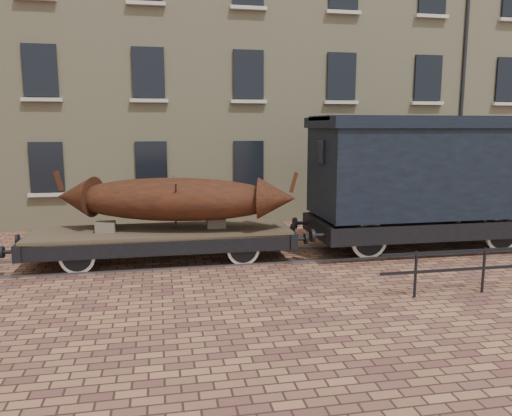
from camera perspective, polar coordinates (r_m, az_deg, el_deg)
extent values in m
plane|color=brown|center=(13.76, -1.29, -5.74)|extent=(90.00, 90.00, 0.00)
cube|color=tan|center=(23.92, 1.83, 17.57)|extent=(40.00, 10.00, 14.00)
cube|color=black|center=(18.49, -22.79, 4.35)|extent=(1.10, 0.12, 1.70)
cube|color=#BCB5A8|center=(18.53, -22.65, 1.41)|extent=(1.30, 0.18, 0.12)
cube|color=black|center=(18.11, -11.86, 4.78)|extent=(1.10, 0.12, 1.70)
cube|color=#BCB5A8|center=(18.15, -11.76, 1.78)|extent=(1.30, 0.18, 0.12)
cube|color=black|center=(18.39, -0.85, 5.05)|extent=(1.10, 0.12, 1.70)
cube|color=#BCB5A8|center=(18.43, -0.81, 2.09)|extent=(1.30, 0.18, 0.12)
cube|color=black|center=(19.32, 9.46, 5.13)|extent=(1.10, 0.12, 1.70)
cube|color=#BCB5A8|center=(19.35, 9.45, 2.31)|extent=(1.30, 0.18, 0.12)
cube|color=black|center=(20.80, 18.57, 5.06)|extent=(1.10, 0.12, 1.70)
cube|color=#BCB5A8|center=(20.83, 18.52, 2.45)|extent=(1.30, 0.18, 0.12)
cube|color=black|center=(22.72, 26.31, 4.91)|extent=(1.10, 0.12, 1.70)
cube|color=#BCB5A8|center=(22.75, 26.23, 2.51)|extent=(1.30, 0.18, 0.12)
cube|color=black|center=(18.53, -23.44, 14.24)|extent=(1.10, 0.12, 1.70)
cube|color=#BCB5A8|center=(18.40, -23.28, 11.32)|extent=(1.30, 0.18, 0.12)
cube|color=black|center=(18.15, -12.21, 14.90)|extent=(1.10, 0.12, 1.70)
cube|color=#BCB5A8|center=(18.02, -12.11, 11.92)|extent=(1.30, 0.18, 0.12)
cube|color=black|center=(18.43, -0.88, 15.02)|extent=(1.10, 0.12, 1.70)
cube|color=#BCB5A8|center=(18.30, -0.84, 12.08)|extent=(1.30, 0.18, 0.12)
cube|color=black|center=(19.35, 9.72, 14.62)|extent=(1.10, 0.12, 1.70)
cube|color=#BCB5A8|center=(19.23, 9.71, 11.82)|extent=(1.30, 0.18, 0.12)
cube|color=black|center=(20.83, 19.04, 13.87)|extent=(1.10, 0.12, 1.70)
cube|color=#BCB5A8|center=(20.72, 18.99, 11.26)|extent=(1.30, 0.18, 0.12)
cube|color=black|center=(22.75, 26.91, 12.96)|extent=(1.10, 0.12, 1.70)
cube|color=#BCB5A8|center=(22.65, 26.82, 10.57)|extent=(1.30, 0.18, 0.12)
cube|color=#BCB5A8|center=(18.45, -12.47, 21.89)|extent=(1.30, 0.18, 0.12)
cube|color=#BCB5A8|center=(18.73, -0.86, 21.90)|extent=(1.30, 0.18, 0.12)
cube|color=#BCB5A8|center=(19.64, 9.98, 21.18)|extent=(1.30, 0.18, 0.12)
cube|color=#BCB5A8|center=(21.09, 19.48, 19.97)|extent=(1.30, 0.18, 0.12)
cylinder|color=black|center=(21.79, 22.88, 17.68)|extent=(0.14, 0.14, 14.00)
cube|color=#59595E|center=(13.06, -0.76, -6.42)|extent=(30.00, 0.08, 0.06)
cube|color=#59595E|center=(14.44, -1.78, -4.89)|extent=(30.00, 0.08, 0.06)
cylinder|color=black|center=(11.10, 17.77, -7.22)|extent=(0.06, 0.06, 1.00)
cylinder|color=black|center=(11.94, 24.57, -6.48)|extent=(0.06, 0.06, 1.00)
cube|color=#413525|center=(13.38, -10.69, -2.64)|extent=(6.69, 1.96, 0.11)
cube|color=black|center=(12.54, -10.63, -4.45)|extent=(6.69, 0.14, 0.40)
cube|color=black|center=(14.31, -10.70, -2.74)|extent=(6.69, 0.14, 0.40)
cube|color=black|center=(13.83, -24.68, -3.86)|extent=(0.20, 2.05, 0.40)
cylinder|color=black|center=(13.26, -26.40, -4.53)|extent=(0.31, 0.09, 0.09)
cylinder|color=black|center=(13.30, -27.03, -4.53)|extent=(0.07, 0.29, 0.29)
cylinder|color=black|center=(14.52, -25.03, -3.29)|extent=(0.31, 0.09, 0.09)
cylinder|color=black|center=(14.56, -25.60, -3.30)|extent=(0.07, 0.29, 0.29)
cube|color=black|center=(13.84, 3.33, -3.00)|extent=(0.20, 2.05, 0.40)
cylinder|color=black|center=(13.27, 5.08, -3.56)|extent=(0.31, 0.09, 0.09)
cylinder|color=black|center=(13.31, 5.71, -3.53)|extent=(0.07, 0.29, 0.29)
cylinder|color=black|center=(14.53, 3.63, -2.41)|extent=(0.31, 0.09, 0.09)
cylinder|color=black|center=(14.57, 4.21, -2.38)|extent=(0.07, 0.29, 0.29)
cylinder|color=black|center=(13.62, -19.32, -4.57)|extent=(0.09, 1.69, 0.09)
cylinder|color=white|center=(12.93, -19.77, -5.33)|extent=(0.86, 0.06, 0.86)
cylinder|color=black|center=(12.93, -19.77, -5.33)|extent=(0.70, 0.09, 0.70)
cube|color=black|center=(12.78, -19.90, -4.52)|extent=(0.80, 0.07, 0.09)
cylinder|color=white|center=(14.31, -18.92, -3.89)|extent=(0.86, 0.06, 0.86)
cylinder|color=black|center=(14.31, -18.92, -3.89)|extent=(0.70, 0.09, 0.70)
cube|color=black|center=(14.37, -18.90, -2.96)|extent=(0.80, 0.07, 0.09)
cylinder|color=black|center=(13.63, -1.97, -4.03)|extent=(0.09, 1.69, 0.09)
cylinder|color=white|center=(12.94, -1.47, -4.76)|extent=(0.86, 0.06, 0.86)
cylinder|color=black|center=(12.94, -1.47, -4.76)|extent=(0.70, 0.09, 0.70)
cube|color=black|center=(12.78, -1.39, -3.94)|extent=(0.80, 0.07, 0.09)
cylinder|color=white|center=(14.32, -2.42, -3.38)|extent=(0.86, 0.06, 0.86)
cylinder|color=black|center=(14.32, -2.42, -3.38)|extent=(0.70, 0.09, 0.70)
cube|color=black|center=(14.38, -2.49, -2.45)|extent=(0.80, 0.07, 0.09)
cube|color=black|center=(13.45, -10.65, -4.09)|extent=(3.57, 0.05, 0.05)
cube|color=#846E56|center=(13.42, -16.82, -2.07)|extent=(0.49, 0.45, 0.25)
cube|color=#846E56|center=(13.42, -4.62, -1.70)|extent=(0.49, 0.45, 0.25)
ellipsoid|color=#4A1E0C|center=(13.24, -9.23, 0.99)|extent=(5.87, 3.07, 1.12)
cone|color=#4A1E0C|center=(14.05, -19.91, 1.23)|extent=(1.20, 1.27, 1.07)
cube|color=#4A1E0C|center=(14.18, -21.62, 2.90)|extent=(0.24, 0.17, 0.54)
cone|color=#4A1E0C|center=(12.92, 2.38, 1.12)|extent=(1.20, 1.27, 1.07)
cube|color=#4A1E0C|center=(12.87, 4.33, 2.94)|extent=(0.24, 0.17, 0.54)
cylinder|color=#3F2E21|center=(12.81, -9.15, 0.13)|extent=(0.05, 0.96, 1.35)
cylinder|color=#3F2E21|center=(13.70, -9.28, 0.73)|extent=(0.05, 0.96, 1.35)
cube|color=black|center=(14.40, 21.00, -2.63)|extent=(6.41, 0.17, 0.48)
cube|color=black|center=(16.40, 16.68, -0.99)|extent=(6.41, 0.17, 0.48)
cube|color=black|center=(14.09, 7.28, -2.32)|extent=(0.24, 2.56, 0.48)
cylinder|color=black|center=(13.15, 6.45, -3.15)|extent=(0.09, 0.34, 0.34)
cylinder|color=black|center=(14.75, 4.47, -1.75)|extent=(0.09, 0.34, 0.34)
cylinder|color=black|center=(14.54, 11.67, -3.02)|extent=(0.11, 2.03, 0.11)
cylinder|color=white|center=(13.90, 12.80, -3.64)|extent=(1.03, 0.07, 1.03)
cylinder|color=black|center=(13.90, 12.80, -3.64)|extent=(0.84, 0.11, 0.84)
cylinder|color=white|center=(15.19, 10.63, -2.46)|extent=(1.03, 0.07, 1.03)
cylinder|color=black|center=(15.19, 10.63, -2.46)|extent=(0.84, 0.11, 0.84)
cylinder|color=black|center=(16.52, 24.79, -2.22)|extent=(0.11, 2.03, 0.11)
cylinder|color=white|center=(15.96, 26.29, -2.72)|extent=(1.03, 0.07, 1.03)
cylinder|color=black|center=(15.96, 26.29, -2.72)|extent=(0.84, 0.11, 0.84)
cylinder|color=white|center=(17.10, 23.39, -1.76)|extent=(1.03, 0.07, 1.03)
cylinder|color=black|center=(17.10, 23.39, -1.76)|extent=(0.84, 0.11, 0.84)
cube|color=black|center=(15.18, 19.00, 3.99)|extent=(6.41, 2.56, 2.46)
cube|color=black|center=(15.12, 19.28, 9.19)|extent=(6.60, 2.72, 0.30)
cube|color=black|center=(15.12, 19.31, 9.64)|extent=(6.60, 1.82, 0.13)
cube|color=black|center=(13.81, 7.38, 6.39)|extent=(0.09, 0.64, 0.64)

